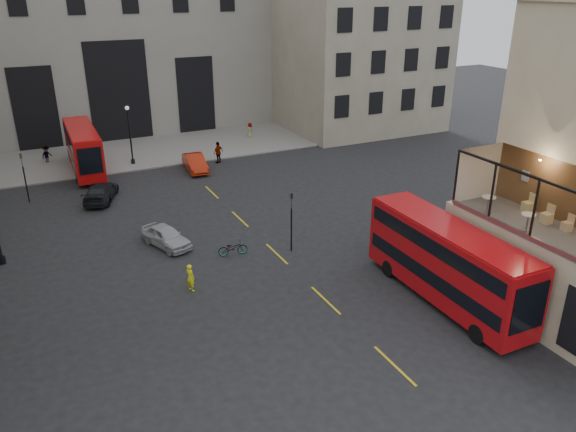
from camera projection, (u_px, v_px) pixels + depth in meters
name	position (u px, v px, depth m)	size (l,w,h in m)	color
ground	(431.00, 353.00, 25.06)	(140.00, 140.00, 0.00)	black
host_frontage	(543.00, 278.00, 26.84)	(3.00, 11.00, 4.50)	#C4B993
cafe_floor	(552.00, 234.00, 25.95)	(3.00, 10.00, 0.10)	slate
gateway	(105.00, 42.00, 59.06)	(35.00, 10.60, 18.00)	gray
building_right	(348.00, 29.00, 62.24)	(16.60, 18.60, 20.00)	#A09681
pavement_far	(124.00, 153.00, 54.01)	(40.00, 12.00, 0.12)	slate
traffic_light_near	(291.00, 214.00, 33.64)	(0.16, 0.20, 3.80)	black
traffic_light_far	(24.00, 172.00, 41.16)	(0.16, 0.20, 3.80)	black
street_lamp_b	(130.00, 139.00, 49.80)	(0.36, 0.36, 5.33)	black
bus_near	(447.00, 260.00, 28.35)	(2.53, 10.46, 4.16)	#A30B0F
bus_far	(83.00, 147.00, 48.16)	(2.46, 9.76, 3.88)	#BC0D0D
car_a	(166.00, 236.00, 34.95)	(1.56, 3.87, 1.32)	#A6A9AE
car_b	(195.00, 163.00, 48.85)	(1.52, 4.36, 1.44)	#AE210A
car_c	(101.00, 192.00, 42.24)	(1.90, 4.67, 1.36)	black
bicycle	(233.00, 248.00, 33.86)	(0.62, 1.78, 0.93)	gray
cyclist	(190.00, 278.00, 29.86)	(0.57, 0.37, 1.56)	yellow
pedestrian_b	(47.00, 155.00, 50.74)	(1.06, 0.61, 1.63)	gray
pedestrian_c	(218.00, 152.00, 50.87)	(1.15, 0.48, 1.97)	gray
pedestrian_d	(250.00, 130.00, 59.01)	(0.80, 0.52, 1.63)	gray
cafe_table_mid	(528.00, 219.00, 26.02)	(0.66, 0.66, 0.83)	white
cafe_table_far	(488.00, 202.00, 28.01)	(0.68, 0.68, 0.85)	silver
cafe_chair_b	(567.00, 226.00, 26.08)	(0.44, 0.44, 0.81)	tan
cafe_chair_c	(547.00, 218.00, 26.89)	(0.48, 0.48, 0.94)	tan
cafe_chair_d	(528.00, 206.00, 28.23)	(0.54, 0.54, 0.95)	tan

